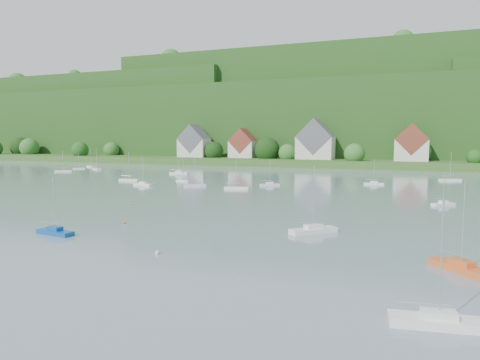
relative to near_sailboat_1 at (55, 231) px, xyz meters
The scene contains 14 objects.
far_shore_strip 164.07m from the near_sailboat_1, 90.66° to the left, with size 600.00×60.00×3.00m, color #325720.
forested_ridge 233.71m from the near_sailboat_1, 90.37° to the left, with size 620.00×181.22×69.89m.
village_building_0 161.66m from the near_sailboat_1, 110.64° to the left, with size 14.00×10.40×16.00m.
village_building_1 156.56m from the near_sailboat_1, 101.77° to the left, with size 12.00×9.36×14.00m.
village_building_2 152.40m from the near_sailboat_1, 88.83° to the left, with size 16.00×11.44×18.00m.
village_building_3 156.38m from the near_sailboat_1, 73.97° to the left, with size 13.00×10.40×15.50m.
near_sailboat_1 is the anchor object (origin of this frame).
near_sailboat_3 33.83m from the near_sailboat_1, 22.64° to the left, with size 6.00×5.92×8.89m.
near_sailboat_4 46.75m from the near_sailboat_1, 15.77° to the right, with size 6.59×2.72×8.63m.
near_sailboat_5 47.69m from the near_sailboat_1, ahead, with size 5.80×5.89×8.72m.
mooring_buoy_1 17.91m from the near_sailboat_1, 11.25° to the right, with size 0.49×0.49×0.49m, color silver.
mooring_buoy_2 10.17m from the near_sailboat_1, 66.96° to the left, with size 0.45×0.45×0.45m, color orange.
mooring_buoy_3 25.52m from the near_sailboat_1, 103.29° to the left, with size 0.38×0.38×0.38m, color orange.
far_sailboat_cluster 80.28m from the near_sailboat_1, 84.62° to the left, with size 199.03×66.59×8.71m.
Camera 1 is at (44.75, -7.93, 12.60)m, focal length 32.97 mm.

